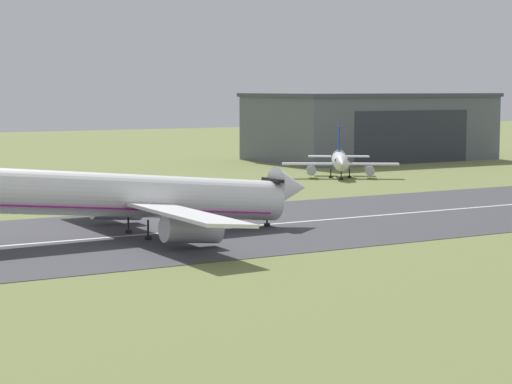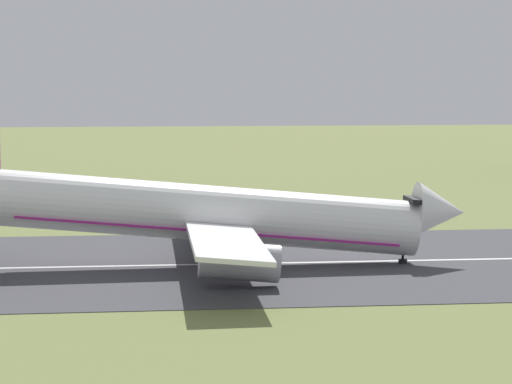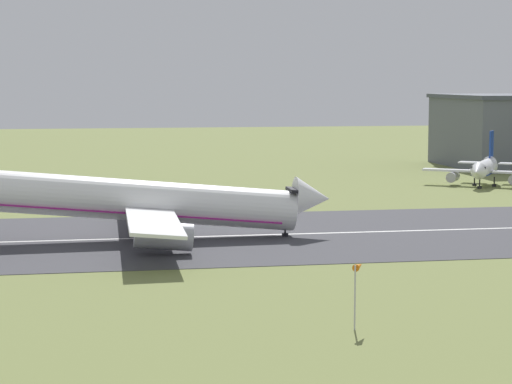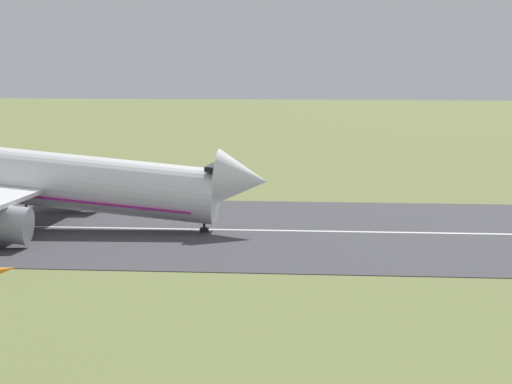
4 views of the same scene
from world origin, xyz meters
The scene contains 5 objects.
runway_strip centered at (0.00, 124.33, 0.03)m, with size 478.40×43.47×0.06m, color #3D3D42.
runway_centreline centered at (0.00, 124.33, 0.07)m, with size 430.56×0.70×0.01m, color silver.
hangar_building centered at (101.17, 216.54, 8.45)m, with size 58.57×34.61×16.87m.
airplane_landing centered at (-5.84, 123.32, 4.86)m, with size 50.65×47.67×16.46m.
airplane_parked_east centered at (63.20, 176.57, 3.30)m, with size 20.92×19.09×10.30m.
Camera 1 is at (-54.42, 12.74, 17.93)m, focal length 70.00 mm.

